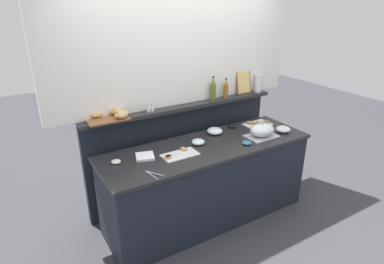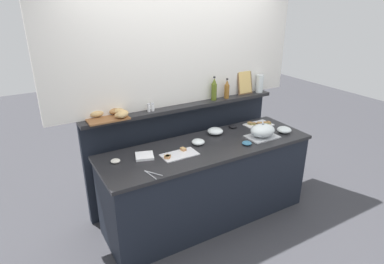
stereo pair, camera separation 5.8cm
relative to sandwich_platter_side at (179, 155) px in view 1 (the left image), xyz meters
The scene contains 22 objects.
ground_plane 1.17m from the sandwich_platter_side, 60.14° to the left, with size 12.00×12.00×0.00m, color #38383D.
buffet_counter 0.59m from the sandwich_platter_side, ahead, with size 2.27×0.73×0.89m.
back_ledge_unit 0.75m from the sandwich_platter_side, 57.73° to the left, with size 2.33×0.22×1.19m.
upper_wall_panel 1.23m from the sandwich_platter_side, 58.77° to the left, with size 2.93×0.08×1.41m, color white.
sandwich_platter_side is the anchor object (origin of this frame).
sandwich_platter_rear 1.23m from the sandwich_platter_side, 10.51° to the left, with size 0.32×0.21×0.04m.
serving_cloche 1.00m from the sandwich_platter_side, ahead, with size 0.34×0.24×0.17m.
glass_bowl_large 0.66m from the sandwich_platter_side, 23.31° to the left, with size 0.17×0.17×0.07m.
glass_bowl_medium 0.32m from the sandwich_platter_side, 22.09° to the left, with size 0.14×0.14×0.05m.
glass_bowl_small 1.31m from the sandwich_platter_side, ahead, with size 0.16×0.16×0.06m.
condiment_bowl_cream 0.95m from the sandwich_platter_side, 19.50° to the left, with size 0.10×0.10×0.03m, color black.
condiment_bowl_red 0.75m from the sandwich_platter_side, 10.78° to the right, with size 0.10×0.10×0.04m, color teal.
condiment_bowl_dark 0.59m from the sandwich_platter_side, 164.09° to the left, with size 0.09×0.09×0.03m, color silver.
serving_tongs 0.43m from the sandwich_platter_side, 150.63° to the right, with size 0.11×0.19×0.01m.
napkin_stack 0.32m from the sandwich_platter_side, 156.52° to the left, with size 0.17×0.17×0.02m, color white.
vinegar_bottle_amber 1.13m from the sandwich_platter_side, 28.80° to the left, with size 0.06×0.06×0.24m.
olive_oil_bottle 1.01m from the sandwich_platter_side, 34.70° to the left, with size 0.06×0.06×0.28m.
salt_shaker 0.62m from the sandwich_platter_side, 97.67° to the left, with size 0.03×0.03×0.09m.
pepper_shaker 0.62m from the sandwich_platter_side, 92.80° to the left, with size 0.03×0.03×0.09m.
bread_basket 0.76m from the sandwich_platter_side, 131.64° to the left, with size 0.43×0.29×0.08m.
framed_picture 1.41m from the sandwich_platter_side, 24.27° to the left, with size 0.21×0.07×0.29m.
water_carafe 1.57m from the sandwich_platter_side, 19.77° to the left, with size 0.09×0.09×0.22m, color silver.
Camera 1 is at (-1.74, -2.55, 2.32)m, focal length 30.73 mm.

